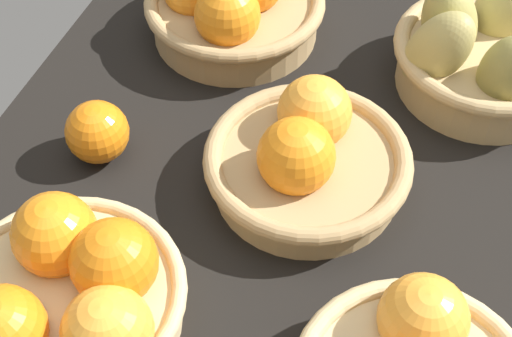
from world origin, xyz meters
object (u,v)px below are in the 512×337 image
(basket_near_right, at_px, (69,297))
(loose_orange_front_gap, at_px, (97,132))
(basket_far_left_pears, at_px, (481,54))
(basket_center, at_px, (307,157))
(basket_near_left, at_px, (230,2))

(basket_near_right, bearing_deg, loose_orange_front_gap, -159.59)
(loose_orange_front_gap, bearing_deg, basket_far_left_pears, 123.99)
(basket_center, bearing_deg, basket_near_left, -141.82)
(basket_near_left, relative_size, basket_far_left_pears, 1.02)
(basket_far_left_pears, distance_m, basket_near_right, 0.56)
(basket_far_left_pears, xyz_separation_m, basket_near_right, (0.46, -0.31, -0.00))
(basket_near_left, height_order, loose_orange_front_gap, basket_near_left)
(basket_center, bearing_deg, basket_far_left_pears, 145.47)
(basket_far_left_pears, bearing_deg, loose_orange_front_gap, -56.01)
(basket_near_right, height_order, basket_center, basket_near_right)
(loose_orange_front_gap, bearing_deg, basket_center, 99.60)
(basket_near_left, bearing_deg, basket_near_right, 1.55)
(basket_far_left_pears, height_order, loose_orange_front_gap, basket_far_left_pears)
(basket_near_left, distance_m, basket_center, 0.27)
(basket_center, relative_size, loose_orange_front_gap, 3.15)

